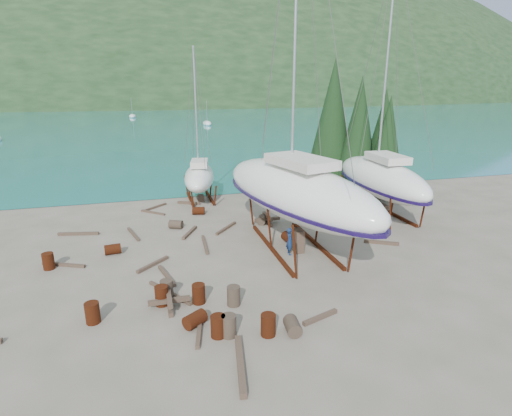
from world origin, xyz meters
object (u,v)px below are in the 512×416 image
object	(u,v)px
large_sailboat_far	(381,178)
small_sailboat_shore	(199,176)
worker	(290,241)
large_sailboat_near	(295,191)

from	to	relation	value
large_sailboat_far	small_sailboat_shore	size ratio (longest dim) A/B	1.45
small_sailboat_shore	worker	xyz separation A→B (m)	(3.32, -12.72, -1.21)
large_sailboat_near	worker	xyz separation A→B (m)	(-0.61, -0.90, -2.68)
large_sailboat_near	worker	world-z (taller)	large_sailboat_near
large_sailboat_far	small_sailboat_shore	xyz separation A→B (m)	(-12.03, 7.84, -0.88)
large_sailboat_near	worker	size ratio (longest dim) A/B	13.65
large_sailboat_near	small_sailboat_shore	world-z (taller)	large_sailboat_near
large_sailboat_near	large_sailboat_far	size ratio (longest dim) A/B	1.23
worker	large_sailboat_near	bearing A→B (deg)	-31.44
worker	small_sailboat_shore	bearing A→B (deg)	17.11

